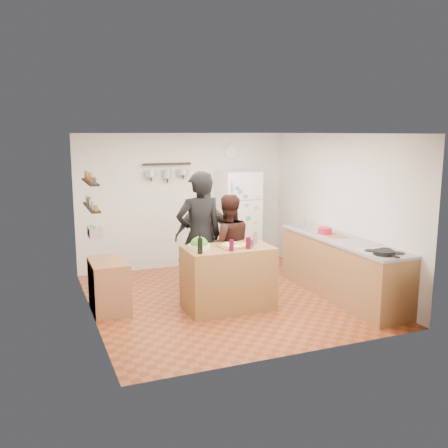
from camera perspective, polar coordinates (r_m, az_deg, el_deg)
name	(u,v)px	position (r m, az deg, el deg)	size (l,w,h in m)	color
room_shell	(217,215)	(7.79, -0.79, 1.08)	(4.20, 4.20, 4.20)	brown
prep_island	(228,278)	(7.22, 0.48, -6.17)	(1.25, 0.72, 0.91)	olive
pizza_board	(234,246)	(7.11, 1.15, -2.55)	(0.42, 0.34, 0.02)	olive
pizza	(234,245)	(7.10, 1.15, -2.40)	(0.34, 0.34, 0.02)	beige
salad_bowl	(199,247)	(6.99, -2.86, -2.60)	(0.31, 0.31, 0.06)	white
wine_bottle	(200,246)	(6.70, -2.75, -2.52)	(0.07, 0.07, 0.21)	black
wine_glass_near	(232,245)	(6.85, 0.87, -2.46)	(0.07, 0.07, 0.16)	#560720
wine_glass_far	(248,243)	(6.99, 2.78, -2.17)	(0.07, 0.07, 0.17)	#530710
pepper_mill	(255,238)	(7.30, 3.61, -1.65)	(0.05, 0.05, 0.16)	#8E5F3B
salt_canister	(251,243)	(7.10, 3.10, -2.19)	(0.07, 0.07, 0.12)	navy
person_left	(200,237)	(7.45, -2.82, -1.45)	(0.72, 0.47, 1.97)	black
person_center	(228,246)	(7.68, 0.42, -2.50)	(0.77, 0.60, 1.59)	black
person_back	(205,237)	(8.10, -2.16, -1.52)	(0.98, 0.41, 1.68)	#302D2B
counter_run	(342,268)	(7.94, 13.30, -4.93)	(0.63, 2.63, 0.90)	#9E7042
stove_top	(384,253)	(7.10, 17.85, -3.16)	(0.60, 0.62, 0.02)	white
skillet	(384,253)	(6.95, 17.82, -3.14)	(0.29, 0.29, 0.06)	black
sink	(313,229)	(8.52, 10.16, -0.55)	(0.50, 0.80, 0.03)	silver
cutting_board	(336,237)	(7.98, 12.70, -1.44)	(0.30, 0.40, 0.02)	#945D36
red_bowl	(325,231)	(8.14, 11.45, -0.75)	(0.23, 0.23, 0.09)	red
fridge	(238,219)	(9.45, 1.62, 0.60)	(0.70, 0.68, 1.80)	white
wall_clock	(232,152)	(9.62, 0.87, 8.27)	(0.30, 0.30, 0.03)	silver
spice_shelf_lower	(91,207)	(7.11, -14.92, 1.85)	(0.12, 1.00, 0.03)	black
spice_shelf_upper	(90,182)	(7.06, -15.05, 4.66)	(0.12, 1.00, 0.03)	black
produce_basket	(95,232)	(7.17, -14.55, -0.90)	(0.18, 0.35, 0.14)	silver
side_table	(109,285)	(7.35, -12.99, -6.86)	(0.50, 0.80, 0.73)	#AA6D47
pot_rack	(167,164)	(9.13, -6.54, 6.83)	(0.90, 0.04, 0.04)	black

